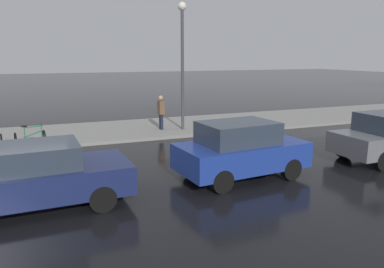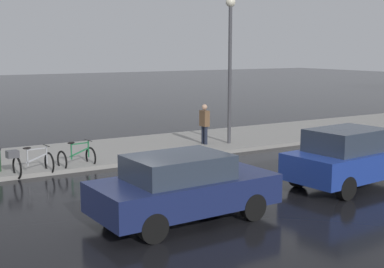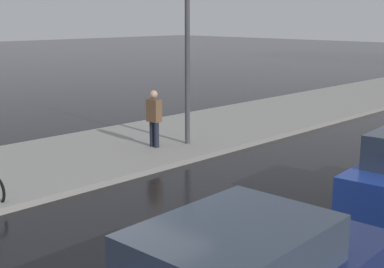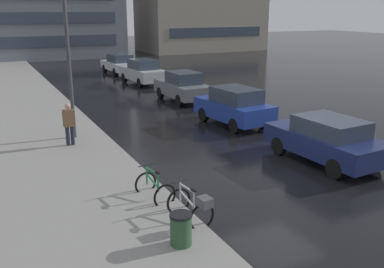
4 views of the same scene
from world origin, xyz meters
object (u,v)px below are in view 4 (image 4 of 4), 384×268
Objects in this scene: bicycle_nearest at (193,206)px; car_white at (120,64)px; car_navy at (326,139)px; pedestrian at (69,123)px; bicycle_second at (155,188)px; car_blue at (234,106)px; streetlamp at (67,44)px; car_silver at (143,72)px; trash_bin at (181,232)px; car_grey at (183,86)px.

car_white is at bearing 76.41° from bicycle_nearest.
pedestrian reaches higher than car_navy.
bicycle_nearest is at bearing -78.39° from bicycle_second.
car_navy is (6.09, 1.96, 0.31)m from bicycle_nearest.
pedestrian reaches higher than bicycle_second.
car_blue is at bearing -90.67° from car_white.
bicycle_nearest reaches higher than bicycle_second.
streetlamp is (-1.10, 8.30, 3.30)m from bicycle_nearest.
streetlamp is at bearing -121.96° from car_silver.
pedestrian reaches higher than trash_bin.
bicycle_nearest is 0.80× the size of pedestrian.
trash_bin is (-6.83, -14.23, -0.38)m from car_grey.
streetlamp is (-6.99, 0.76, 2.93)m from car_blue.
pedestrian is at bearing -141.56° from car_grey.
car_blue reaches higher than car_grey.
bicycle_nearest is at bearing -114.52° from car_grey.
car_navy is 17.78m from car_silver.
bicycle_nearest is 7.50m from pedestrian.
car_grey is at bearing 64.35° from trash_bin.
car_blue is 10.76m from trash_bin.
pedestrian reaches higher than bicycle_nearest.
bicycle_second reaches higher than trash_bin.
streetlamp is at bearing 138.58° from car_navy.
car_white reaches higher than car_navy.
car_navy is 0.98× the size of car_silver.
pedestrian is 0.29× the size of streetlamp.
car_silver is (6.37, 18.09, 0.46)m from bicycle_second.
car_grey is at bearing -90.11° from car_white.
bicycle_second is 0.27× the size of car_navy.
car_navy is at bearing -88.00° from car_blue.
car_navy is 9.27m from pedestrian.
trash_bin is (0.70, -8.25, -0.55)m from pedestrian.
bicycle_nearest is 1.18m from trash_bin.
bicycle_second is at bearing 80.74° from trash_bin.
bicycle_second is at bearing -78.92° from pedestrian.
bicycle_second is at bearing -109.41° from car_silver.
streetlamp is (-7.19, 6.34, 2.98)m from car_navy.
car_white is (0.21, 17.68, -0.07)m from car_blue.
car_navy is 5.02× the size of trash_bin.
car_navy reaches higher than bicycle_nearest.
car_white is at bearing 67.10° from pedestrian.
bicycle_second is 5.84m from pedestrian.
bicycle_nearest is at bearing -107.00° from car_silver.
streetlamp is (-7.13, -11.44, 2.94)m from car_silver.
pedestrian is at bearing -178.45° from car_blue.
car_grey is 6.42m from car_silver.
car_white is at bearing 74.72° from bicycle_second.
car_silver is at bearing -90.68° from car_white.
car_blue is 0.90× the size of car_silver.
car_blue reaches higher than car_white.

